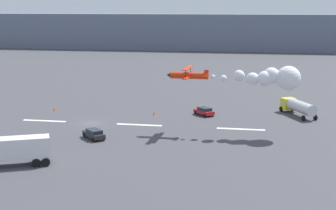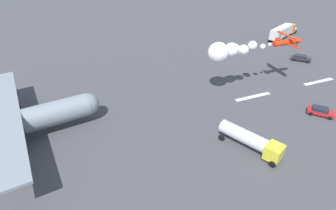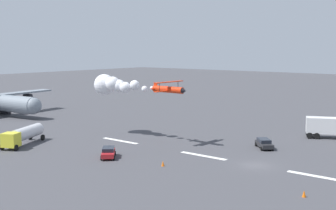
{
  "view_description": "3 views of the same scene",
  "coord_description": "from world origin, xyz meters",
  "px_view_note": "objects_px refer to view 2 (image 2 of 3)",
  "views": [
    {
      "loc": [
        28.84,
        -83.22,
        20.36
      ],
      "look_at": [
        14.42,
        -3.65,
        4.4
      ],
      "focal_mm": 54.41,
      "sensor_mm": 36.0,
      "label": 1
    },
    {
      "loc": [
        58.83,
        36.35,
        27.74
      ],
      "look_at": [
        44.44,
        0.0,
        2.38
      ],
      "focal_mm": 28.62,
      "sensor_mm": 36.0,
      "label": 2
    },
    {
      "loc": [
        -28.65,
        54.61,
        16.06
      ],
      "look_at": [
        17.78,
        -2.89,
        6.62
      ],
      "focal_mm": 48.41,
      "sensor_mm": 36.0,
      "label": 3
    }
  ],
  "objects_px": {
    "followme_car_yellow": "(301,58)",
    "airport_staff_sedan": "(321,111)",
    "cargo_transport_plane": "(20,121)",
    "semi_truck_orange": "(283,31)",
    "stunt_biplane_red": "(232,50)",
    "fuel_tanker_truck": "(251,140)"
  },
  "relations": [
    {
      "from": "followme_car_yellow",
      "to": "airport_staff_sedan",
      "type": "distance_m",
      "value": 24.92
    },
    {
      "from": "followme_car_yellow",
      "to": "cargo_transport_plane",
      "type": "bearing_deg",
      "value": 6.79
    },
    {
      "from": "cargo_transport_plane",
      "to": "airport_staff_sedan",
      "type": "height_order",
      "value": "cargo_transport_plane"
    },
    {
      "from": "semi_truck_orange",
      "to": "airport_staff_sedan",
      "type": "relative_size",
      "value": 3.29
    },
    {
      "from": "semi_truck_orange",
      "to": "followme_car_yellow",
      "type": "relative_size",
      "value": 3.18
    },
    {
      "from": "stunt_biplane_red",
      "to": "semi_truck_orange",
      "type": "relative_size",
      "value": 1.46
    },
    {
      "from": "followme_car_yellow",
      "to": "semi_truck_orange",
      "type": "bearing_deg",
      "value": -116.67
    },
    {
      "from": "fuel_tanker_truck",
      "to": "airport_staff_sedan",
      "type": "bearing_deg",
      "value": -170.59
    },
    {
      "from": "fuel_tanker_truck",
      "to": "semi_truck_orange",
      "type": "bearing_deg",
      "value": -136.07
    },
    {
      "from": "stunt_biplane_red",
      "to": "semi_truck_orange",
      "type": "distance_m",
      "value": 41.74
    },
    {
      "from": "semi_truck_orange",
      "to": "cargo_transport_plane",
      "type": "bearing_deg",
      "value": 18.01
    },
    {
      "from": "fuel_tanker_truck",
      "to": "followme_car_yellow",
      "type": "relative_size",
      "value": 2.15
    },
    {
      "from": "semi_truck_orange",
      "to": "fuel_tanker_truck",
      "type": "height_order",
      "value": "semi_truck_orange"
    },
    {
      "from": "cargo_transport_plane",
      "to": "stunt_biplane_red",
      "type": "height_order",
      "value": "stunt_biplane_red"
    },
    {
      "from": "airport_staff_sedan",
      "to": "fuel_tanker_truck",
      "type": "bearing_deg",
      "value": 9.41
    },
    {
      "from": "stunt_biplane_red",
      "to": "airport_staff_sedan",
      "type": "distance_m",
      "value": 19.12
    },
    {
      "from": "stunt_biplane_red",
      "to": "fuel_tanker_truck",
      "type": "xyz_separation_m",
      "value": [
        5.84,
        15.69,
        -7.48
      ]
    },
    {
      "from": "cargo_transport_plane",
      "to": "fuel_tanker_truck",
      "type": "relative_size",
      "value": 3.17
    },
    {
      "from": "cargo_transport_plane",
      "to": "stunt_biplane_red",
      "type": "bearing_deg",
      "value": -179.3
    },
    {
      "from": "semi_truck_orange",
      "to": "fuel_tanker_truck",
      "type": "xyz_separation_m",
      "value": [
        40.02,
        38.56,
        -0.38
      ]
    },
    {
      "from": "cargo_transport_plane",
      "to": "fuel_tanker_truck",
      "type": "distance_m",
      "value": 35.24
    },
    {
      "from": "stunt_biplane_red",
      "to": "followme_car_yellow",
      "type": "xyz_separation_m",
      "value": [
        -26.29,
        -7.14,
        -8.42
      ]
    }
  ]
}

